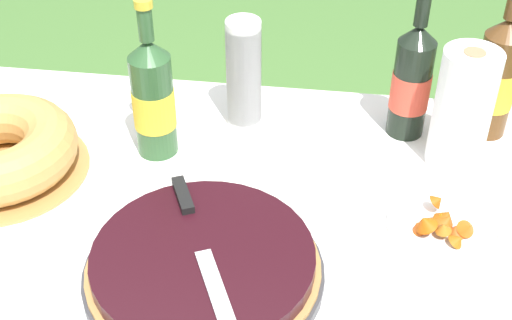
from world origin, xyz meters
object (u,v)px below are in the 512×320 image
Objects in this scene: berry_tart at (204,266)px; paper_towel_roll at (463,109)px; cider_bottle_amber at (496,78)px; cider_bottle_green at (153,98)px; juice_bottle_red at (412,81)px; serving_knife at (198,238)px; snack_plate_near at (444,225)px; cup_stack at (244,74)px.

berry_tart is 0.58m from paper_towel_roll.
cider_bottle_amber is (0.50, 0.50, 0.10)m from berry_tart.
juice_bottle_red is (0.50, 0.13, -0.00)m from cider_bottle_green.
serving_knife is 1.06× the size of cider_bottle_green.
cider_bottle_green is 1.64× the size of snack_plate_near.
cider_bottle_green reaches higher than juice_bottle_red.
paper_towel_roll is at bearing -9.75° from cup_stack.
cider_bottle_green is at bearing -164.84° from juice_bottle_red.
cider_bottle_green reaches higher than snack_plate_near.
serving_knife is 1.07× the size of juice_bottle_red.
berry_tart is 0.71m from cider_bottle_amber.
cup_stack is 0.73× the size of cider_bottle_green.
paper_towel_roll is (0.44, 0.35, 0.06)m from serving_knife.
paper_towel_roll reaches higher than snack_plate_near.
juice_bottle_red is at bearing 54.31° from berry_tart.
paper_towel_roll is (0.03, 0.21, 0.11)m from snack_plate_near.
snack_plate_near is at bearing -16.41° from cider_bottle_green.
juice_bottle_red is (0.34, 0.47, 0.10)m from berry_tart.
paper_towel_roll is at bearing 41.43° from berry_tart.
cider_bottle_amber reaches higher than juice_bottle_red.
cider_bottle_amber reaches higher than cider_bottle_green.
paper_towel_roll is (0.59, 0.05, -0.00)m from cider_bottle_green.
cider_bottle_amber is at bearing 107.16° from serving_knife.
cup_stack is 0.44m from paper_towel_roll.
berry_tart is 1.13× the size of serving_knife.
snack_plate_near is (0.40, -0.28, -0.11)m from cup_stack.
berry_tart is at bearing -135.52° from cider_bottle_amber.
berry_tart is at bearing -89.74° from cup_stack.
snack_plate_near is at bearing -35.38° from cup_stack.
paper_towel_roll is at bearing 103.52° from serving_knife.
cider_bottle_amber is 0.14m from paper_towel_roll.
cider_bottle_green reaches higher than berry_tart.
paper_towel_roll is (-0.08, -0.12, -0.01)m from cider_bottle_amber.
cup_stack is 0.71× the size of cider_bottle_amber.
serving_knife is (-0.01, 0.03, 0.04)m from berry_tart.
berry_tart is 0.46m from cup_stack.
cup_stack is at bearing 170.25° from paper_towel_roll.
juice_bottle_red is 1.62× the size of snack_plate_near.
cup_stack is 0.20m from cider_bottle_green.
cup_stack is at bearing -175.21° from cider_bottle_amber.
cup_stack is 0.74× the size of juice_bottle_red.
serving_knife is at bearing -160.80° from snack_plate_near.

